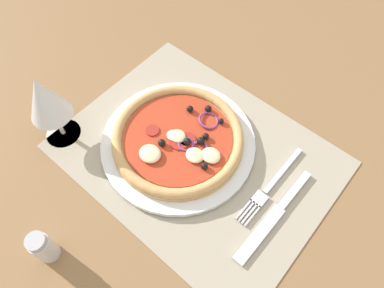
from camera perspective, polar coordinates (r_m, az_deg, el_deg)
ground_plane at (r=65.32cm, az=0.77°, el=-2.23°), size 190.00×140.00×2.40cm
placemat at (r=64.10cm, az=0.78°, el=-1.62°), size 46.77×35.49×0.40cm
plate at (r=64.51cm, az=-2.24°, el=0.19°), size 27.87×27.87×1.06cm
pizza at (r=63.09cm, az=-2.23°, el=0.91°), size 23.53×23.53×2.67cm
fork at (r=61.95cm, az=12.11°, el=-6.91°), size 2.22×18.01×0.44cm
knife at (r=60.19cm, az=12.99°, el=-11.11°), size 2.19×20.02×0.62cm
wine_glass at (r=63.16cm, az=-22.51°, el=6.56°), size 7.20×7.20×14.90cm
pepper_shaker at (r=58.72cm, az=-22.75°, el=-15.01°), size 3.20×3.20×6.70cm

